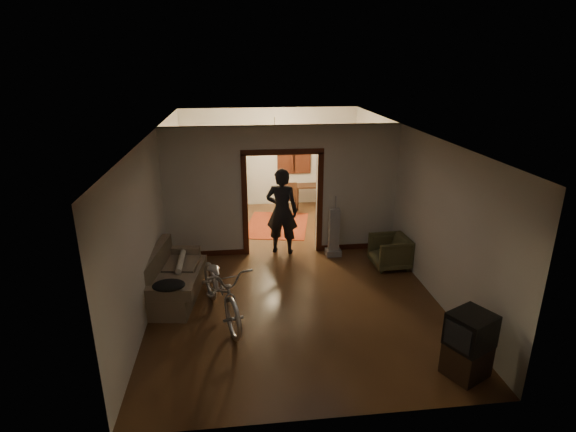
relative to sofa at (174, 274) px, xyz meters
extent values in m
cube|color=#3C2313|center=(2.15, 1.00, -0.43)|extent=(5.00, 8.50, 0.01)
cube|color=white|center=(2.15, 1.00, 2.37)|extent=(5.00, 8.50, 0.01)
cube|color=beige|center=(2.15, 5.25, 0.97)|extent=(5.00, 0.02, 2.80)
cube|color=beige|center=(-0.35, 1.00, 0.97)|extent=(0.02, 8.50, 2.80)
cube|color=beige|center=(4.65, 1.00, 0.97)|extent=(0.02, 8.50, 2.80)
cube|color=beige|center=(2.15, 1.75, 0.97)|extent=(5.00, 0.14, 2.80)
cube|color=#3C180D|center=(2.15, 1.75, 0.67)|extent=(1.74, 0.20, 2.32)
cube|color=black|center=(2.85, 5.21, 1.12)|extent=(0.98, 0.06, 1.28)
sphere|color=#FFE0A5|center=(2.15, 3.50, 1.92)|extent=(0.24, 0.24, 0.24)
cube|color=silver|center=(3.20, 1.67, 0.82)|extent=(0.08, 0.01, 0.12)
cube|color=brown|center=(0.00, 0.00, 0.00)|extent=(1.08, 1.95, 0.85)
cylinder|color=beige|center=(0.10, 0.30, 0.10)|extent=(0.11, 0.87, 0.11)
ellipsoid|color=black|center=(0.05, -0.91, 0.25)|extent=(0.52, 0.39, 0.15)
imported|color=silver|center=(0.87, -0.83, 0.11)|extent=(1.28, 2.15, 1.07)
imported|color=#494629|center=(4.26, 0.70, -0.09)|extent=(0.78, 0.76, 0.67)
cube|color=black|center=(4.19, -2.67, -0.19)|extent=(0.68, 0.66, 0.47)
cube|color=black|center=(4.19, -2.67, 0.27)|extent=(0.70, 0.68, 0.47)
cube|color=gray|center=(3.23, 1.40, 0.11)|extent=(0.39, 0.35, 1.08)
imported|color=black|center=(2.13, 1.72, 0.53)|extent=(0.80, 0.64, 1.91)
cube|color=maroon|center=(2.18, 3.39, -0.42)|extent=(1.89, 2.25, 0.02)
cube|color=#283721|center=(0.97, 4.69, 0.37)|extent=(0.87, 0.60, 1.59)
sphere|color=#1E5972|center=(0.97, 4.69, 1.51)|extent=(0.29, 0.29, 0.29)
cube|color=#311B10|center=(3.28, 4.72, -0.09)|extent=(0.93, 0.55, 0.67)
cube|color=#311B10|center=(2.57, 4.23, 0.05)|extent=(0.48, 0.48, 0.96)
camera|label=1|loc=(1.20, -7.44, 3.66)|focal=28.00mm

